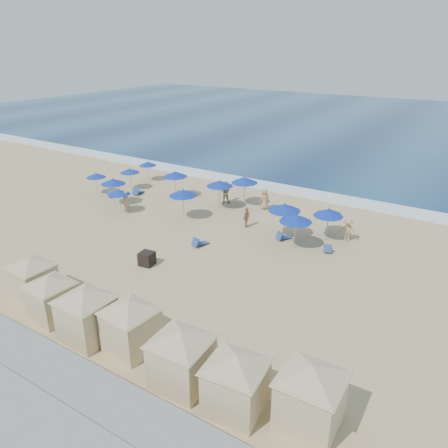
{
  "coord_description": "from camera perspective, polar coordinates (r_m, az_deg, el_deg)",
  "views": [
    {
      "loc": [
        17.02,
        -20.84,
        13.03
      ],
      "look_at": [
        1.8,
        3.0,
        1.13
      ],
      "focal_mm": 35.0,
      "sensor_mm": 36.0,
      "label": 1
    }
  ],
  "objects": [
    {
      "name": "surf_line",
      "position": [
        42.18,
        7.12,
        4.7
      ],
      "size": [
        160.0,
        2.5,
        0.08
      ],
      "primitive_type": "cube",
      "color": "white",
      "rests_on": "ground"
    },
    {
      "name": "umbrella_1",
      "position": [
        38.09,
        -14.29,
        5.42
      ],
      "size": [
        2.12,
        2.12,
        2.41
      ],
      "color": "#A5A8AD",
      "rests_on": "ground"
    },
    {
      "name": "cabana_4",
      "position": [
        18.15,
        -5.58,
        -16.1
      ],
      "size": [
        4.6,
        4.6,
        2.89
      ],
      "color": "beige",
      "rests_on": "ground"
    },
    {
      "name": "ocean",
      "position": [
        78.8,
        20.08,
        11.98
      ],
      "size": [
        160.0,
        80.0,
        0.06
      ],
      "primitive_type": "cube",
      "color": "navy",
      "rests_on": "ground"
    },
    {
      "name": "umbrella_2",
      "position": [
        44.37,
        -9.96,
        7.78
      ],
      "size": [
        1.8,
        1.8,
        2.05
      ],
      "color": "#A5A8AD",
      "rests_on": "ground"
    },
    {
      "name": "beachgoer_2",
      "position": [
        32.83,
        2.95,
        0.88
      ],
      "size": [
        0.4,
        0.92,
        1.56
      ],
      "primitive_type": "imported",
      "rotation": [
        0.0,
        0.0,
        1.59
      ],
      "color": "tan",
      "rests_on": "ground"
    },
    {
      "name": "beachgoer_3",
      "position": [
        31.56,
        15.86,
        -0.8
      ],
      "size": [
        1.21,
        0.86,
        1.7
      ],
      "primitive_type": "imported",
      "rotation": [
        0.0,
        0.0,
        0.22
      ],
      "color": "tan",
      "rests_on": "ground"
    },
    {
      "name": "cabana_2",
      "position": [
        21.45,
        -17.59,
        -10.38
      ],
      "size": [
        4.63,
        4.63,
        2.9
      ],
      "color": "beige",
      "rests_on": "ground"
    },
    {
      "name": "umbrella_3",
      "position": [
        36.21,
        -13.52,
        4.08
      ],
      "size": [
        1.81,
        1.81,
        2.06
      ],
      "color": "#A5A8AD",
      "rests_on": "ground"
    },
    {
      "name": "umbrella_6",
      "position": [
        33.95,
        -5.39,
        4.09
      ],
      "size": [
        2.22,
        2.22,
        2.53
      ],
      "color": "#A5A8AD",
      "rests_on": "ground"
    },
    {
      "name": "cabana_1",
      "position": [
        23.6,
        -21.71,
        -8.25
      ],
      "size": [
        4.14,
        4.14,
        2.6
      ],
      "color": "beige",
      "rests_on": "ground"
    },
    {
      "name": "cabana_6",
      "position": [
        16.8,
        11.37,
        -20.31
      ],
      "size": [
        4.63,
        4.63,
        2.9
      ],
      "color": "beige",
      "rests_on": "ground"
    },
    {
      "name": "beach_chair_5",
      "position": [
        30.0,
        13.38,
        -3.12
      ],
      "size": [
        0.84,
        1.26,
        0.64
      ],
      "color": "navy",
      "rests_on": "ground"
    },
    {
      "name": "beachgoer_0",
      "position": [
        36.37,
        -12.66,
        2.84
      ],
      "size": [
        0.52,
        0.73,
        1.9
      ],
      "primitive_type": "imported",
      "rotation": [
        0.0,
        0.0,
        4.81
      ],
      "color": "tan",
      "rests_on": "ground"
    },
    {
      "name": "beach_chair_4",
      "position": [
        31.17,
        7.67,
        -1.64
      ],
      "size": [
        0.99,
        1.32,
        0.67
      ],
      "color": "navy",
      "rests_on": "ground"
    },
    {
      "name": "umbrella_5",
      "position": [
        35.98,
        -0.57,
        5.34
      ],
      "size": [
        2.25,
        2.25,
        2.56
      ],
      "color": "#A5A8AD",
      "rests_on": "ground"
    },
    {
      "name": "beach_chair_2",
      "position": [
        39.49,
        -5.53,
        3.79
      ],
      "size": [
        0.81,
        1.29,
        0.66
      ],
      "color": "navy",
      "rests_on": "ground"
    },
    {
      "name": "beach_chair_1",
      "position": [
        40.9,
        -11.21,
        4.18
      ],
      "size": [
        0.9,
        1.45,
        0.74
      ],
      "color": "navy",
      "rests_on": "ground"
    },
    {
      "name": "cabana_0",
      "position": [
        25.72,
        -23.8,
        -5.89
      ],
      "size": [
        4.23,
        4.23,
        2.65
      ],
      "color": "beige",
      "rests_on": "ground"
    },
    {
      "name": "cabana_3",
      "position": [
        20.29,
        -12.13,
        -12.07
      ],
      "size": [
        4.42,
        4.42,
        2.79
      ],
      "color": "beige",
      "rests_on": "ground"
    },
    {
      "name": "trash_bin",
      "position": [
        27.85,
        -10.05,
        -4.47
      ],
      "size": [
        0.96,
        0.96,
        0.85
      ],
      "primitive_type": "cube",
      "rotation": [
        0.0,
        0.0,
        0.13
      ],
      "color": "black",
      "rests_on": "ground"
    },
    {
      "name": "umbrella_10",
      "position": [
        30.94,
        13.48,
        1.42
      ],
      "size": [
        2.1,
        2.1,
        2.39
      ],
      "color": "#A5A8AD",
      "rests_on": "ground"
    },
    {
      "name": "beachgoer_1",
      "position": [
        37.91,
        0.16,
        4.23
      ],
      "size": [
        1.1,
        0.98,
        1.89
      ],
      "primitive_type": "imported",
      "rotation": [
        0.0,
        0.0,
        3.47
      ],
      "color": "tan",
      "rests_on": "ground"
    },
    {
      "name": "umbrella_7",
      "position": [
        36.79,
        2.69,
        5.77
      ],
      "size": [
        2.29,
        2.29,
        2.61
      ],
      "color": "#A5A8AD",
      "rests_on": "ground"
    },
    {
      "name": "umbrella_8",
      "position": [
        30.68,
        7.9,
        2.17
      ],
      "size": [
        2.35,
        2.35,
        2.68
      ],
      "color": "#A5A8AD",
      "rests_on": "ground"
    },
    {
      "name": "umbrella_0",
      "position": [
        41.44,
        -16.39,
        6.12
      ],
      "size": [
        1.79,
        1.79,
        2.04
      ],
      "color": "#A5A8AD",
      "rests_on": "ground"
    },
    {
      "name": "umbrella_4",
      "position": [
        38.87,
        -6.43,
        6.5
      ],
      "size": [
        2.23,
        2.23,
        2.54
      ],
      "color": "#A5A8AD",
      "rests_on": "ground"
    },
    {
      "name": "umbrella_12",
      "position": [
        41.97,
        -12.2,
        6.82
      ],
      "size": [
        1.86,
        1.86,
        2.11
      ],
      "color": "#A5A8AD",
      "rests_on": "ground"
    },
    {
      "name": "cabana_5",
      "position": [
        17.1,
        1.59,
        -19.14
      ],
      "size": [
        4.43,
        4.43,
        2.79
      ],
      "color": "beige",
      "rests_on": "ground"
    },
    {
      "name": "beach_chair_0",
      "position": [
        40.78,
        -14.39,
        3.81
      ],
      "size": [
        0.96,
        1.38,
        0.7
      ],
      "color": "navy",
      "rests_on": "ground"
    },
    {
      "name": "beach_chair_3",
      "position": [
        30.0,
        -3.28,
        -2.45
      ],
      "size": [
        0.84,
        1.36,
        0.7
      ],
      "color": "navy",
      "rests_on": "ground"
    },
    {
      "name": "ground",
      "position": [
        29.9,
        -6.02,
        -3.16
      ],
      "size": [
        160.0,
        160.0,
        0.0
      ],
      "primitive_type": "plane",
      "color": "tan",
      "rests_on": "ground"
    },
    {
      "name": "beachgoer_4",
      "position": [
        36.49,
        5.33,
        3.27
      ],
      "size": [
        0.92,
        1.03,
        1.76
      ],
      "primitive_type": "imported",
      "rotation": [
        0.0,
        0.0,
        4.17
      ],
      "color": "tan",
      "rests_on": "ground"
    },
    {
      "name": "umbrella_11",
      "position": [
        29.2,
        9.35,
        0.74
      ],
      "size": [
        2.23,
        2.23,
        2.54
      ],
      "color": "#A5A8AD",
      "rests_on": "ground"
    },
    {
      "name": "umbrella_9",
      "position": [
        31.93,
        13.57,
        1.6
      ],
      "size": [
        1.84,
        1.84,
        2.09
      ],
      "color": "#A5A8AD",
      "rests_on": "ground"
    }
  ]
}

